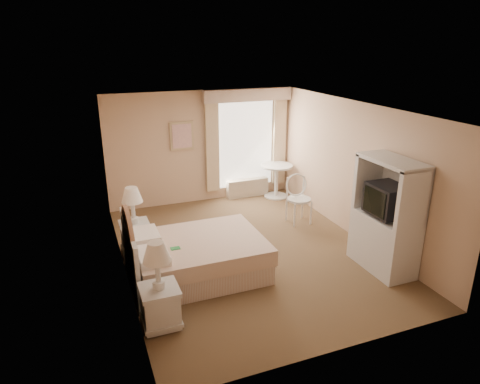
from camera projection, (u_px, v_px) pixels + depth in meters
name	position (u px, v px, depth m)	size (l,w,h in m)	color
room	(249.00, 184.00, 7.11)	(4.21, 5.51, 2.51)	brown
window	(247.00, 140.00, 9.77)	(2.05, 0.22, 2.51)	white
framed_art	(182.00, 136.00, 9.24)	(0.52, 0.04, 0.62)	tan
bed	(192.00, 256.00, 6.65)	(2.07, 1.56, 1.38)	tan
nightstand_near	(160.00, 296.00, 5.43)	(0.49, 0.49, 1.18)	silver
nightstand_far	(135.00, 229.00, 7.31)	(0.49, 0.49, 1.19)	silver
round_table	(276.00, 176.00, 9.97)	(0.74, 0.74, 0.78)	silver
cafe_chair	(298.00, 195.00, 8.59)	(0.48, 0.48, 0.99)	silver
armoire	(386.00, 224.00, 6.75)	(0.55, 1.10, 1.83)	silver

